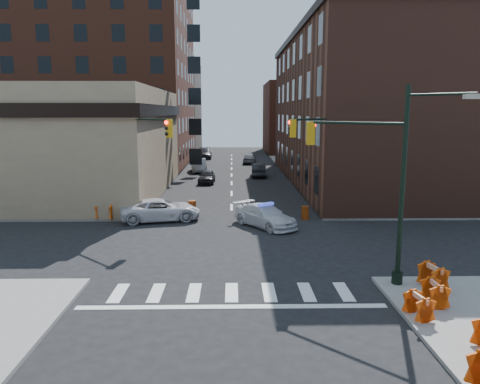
{
  "coord_description": "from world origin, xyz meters",
  "views": [
    {
      "loc": [
        0.02,
        -24.49,
        7.13
      ],
      "look_at": [
        0.53,
        4.06,
        2.2
      ],
      "focal_mm": 35.0,
      "sensor_mm": 36.0,
      "label": 1
    }
  ],
  "objects_px": {
    "pedestrian_a": "(115,204)",
    "barricade_nw_a": "(105,212)",
    "police_car": "(265,216)",
    "pedestrian_b": "(107,200)",
    "pickup": "(161,210)",
    "barricade_se_a": "(433,276)",
    "barrel_bank": "(192,207)",
    "parked_car_wfar": "(199,165)",
    "parked_car_enear": "(259,170)",
    "parked_car_wnear": "(207,177)",
    "barrel_road": "(305,213)"
  },
  "relations": [
    {
      "from": "barrel_bank",
      "to": "barricade_nw_a",
      "type": "relative_size",
      "value": 0.76
    },
    {
      "from": "pedestrian_a",
      "to": "barricade_nw_a",
      "type": "distance_m",
      "value": 0.85
    },
    {
      "from": "barrel_road",
      "to": "police_car",
      "type": "bearing_deg",
      "value": -144.75
    },
    {
      "from": "parked_car_enear",
      "to": "barrel_bank",
      "type": "relative_size",
      "value": 4.41
    },
    {
      "from": "parked_car_enear",
      "to": "barricade_se_a",
      "type": "relative_size",
      "value": 3.52
    },
    {
      "from": "police_car",
      "to": "parked_car_wnear",
      "type": "relative_size",
      "value": 1.2
    },
    {
      "from": "barrel_bank",
      "to": "barricade_se_a",
      "type": "xyz_separation_m",
      "value": [
        10.83,
        -14.41,
        0.12
      ]
    },
    {
      "from": "pickup",
      "to": "barricade_se_a",
      "type": "relative_size",
      "value": 4.26
    },
    {
      "from": "pedestrian_b",
      "to": "barricade_se_a",
      "type": "xyz_separation_m",
      "value": [
        16.69,
        -14.12,
        -0.46
      ]
    },
    {
      "from": "parked_car_wfar",
      "to": "parked_car_enear",
      "type": "relative_size",
      "value": 1.1
    },
    {
      "from": "barricade_se_a",
      "to": "barricade_nw_a",
      "type": "distance_m",
      "value": 20.58
    },
    {
      "from": "police_car",
      "to": "parked_car_enear",
      "type": "height_order",
      "value": "parked_car_enear"
    },
    {
      "from": "pedestrian_b",
      "to": "parked_car_enear",
      "type": "bearing_deg",
      "value": 54.64
    },
    {
      "from": "parked_car_wnear",
      "to": "parked_car_wfar",
      "type": "distance_m",
      "value": 9.0
    },
    {
      "from": "police_car",
      "to": "barricade_nw_a",
      "type": "relative_size",
      "value": 3.64
    },
    {
      "from": "barricade_nw_a",
      "to": "pickup",
      "type": "bearing_deg",
      "value": 10.85
    },
    {
      "from": "police_car",
      "to": "parked_car_wnear",
      "type": "xyz_separation_m",
      "value": [
        -4.6,
        18.11,
        -0.02
      ]
    },
    {
      "from": "pickup",
      "to": "barricade_nw_a",
      "type": "bearing_deg",
      "value": 78.1
    },
    {
      "from": "pedestrian_b",
      "to": "barrel_bank",
      "type": "bearing_deg",
      "value": -1.67
    },
    {
      "from": "police_car",
      "to": "parked_car_wfar",
      "type": "distance_m",
      "value": 27.66
    },
    {
      "from": "parked_car_enear",
      "to": "barrel_road",
      "type": "distance_m",
      "value": 20.86
    },
    {
      "from": "police_car",
      "to": "pedestrian_a",
      "type": "height_order",
      "value": "pedestrian_a"
    },
    {
      "from": "barrel_road",
      "to": "barricade_se_a",
      "type": "relative_size",
      "value": 0.72
    },
    {
      "from": "barricade_nw_a",
      "to": "police_car",
      "type": "bearing_deg",
      "value": 0.01
    },
    {
      "from": "police_car",
      "to": "parked_car_enear",
      "type": "relative_size",
      "value": 1.09
    },
    {
      "from": "barrel_road",
      "to": "parked_car_wfar",
      "type": "bearing_deg",
      "value": 109.45
    },
    {
      "from": "barrel_road",
      "to": "barrel_bank",
      "type": "distance_m",
      "value": 7.85
    },
    {
      "from": "police_car",
      "to": "parked_car_enear",
      "type": "xyz_separation_m",
      "value": [
        0.89,
        22.77,
        0.03
      ]
    },
    {
      "from": "police_car",
      "to": "pedestrian_b",
      "type": "height_order",
      "value": "pedestrian_b"
    },
    {
      "from": "parked_car_enear",
      "to": "barricade_nw_a",
      "type": "xyz_separation_m",
      "value": [
        -11.29,
        -21.07,
        -0.08
      ]
    },
    {
      "from": "parked_car_wnear",
      "to": "barrel_road",
      "type": "bearing_deg",
      "value": -63.63
    },
    {
      "from": "pedestrian_b",
      "to": "parked_car_wnear",
      "type": "bearing_deg",
      "value": 63.01
    },
    {
      "from": "pickup",
      "to": "barricade_se_a",
      "type": "height_order",
      "value": "pickup"
    },
    {
      "from": "barricade_se_a",
      "to": "barrel_road",
      "type": "bearing_deg",
      "value": 2.32
    },
    {
      "from": "pedestrian_a",
      "to": "barricade_se_a",
      "type": "height_order",
      "value": "pedestrian_a"
    },
    {
      "from": "police_car",
      "to": "pickup",
      "type": "bearing_deg",
      "value": 129.16
    },
    {
      "from": "parked_car_wnear",
      "to": "barrel_road",
      "type": "distance_m",
      "value": 17.75
    },
    {
      "from": "parked_car_wnear",
      "to": "pedestrian_a",
      "type": "xyz_separation_m",
      "value": [
        -5.23,
        -15.96,
        0.4
      ]
    },
    {
      "from": "parked_car_wfar",
      "to": "barricade_nw_a",
      "type": "relative_size",
      "value": 3.68
    },
    {
      "from": "parked_car_wnear",
      "to": "barricade_nw_a",
      "type": "distance_m",
      "value": 17.41
    },
    {
      "from": "pedestrian_b",
      "to": "barrel_road",
      "type": "relative_size",
      "value": 2.07
    },
    {
      "from": "parked_car_enear",
      "to": "pedestrian_a",
      "type": "distance_m",
      "value": 23.24
    },
    {
      "from": "parked_car_wnear",
      "to": "barrel_bank",
      "type": "bearing_deg",
      "value": -89.38
    },
    {
      "from": "parked_car_wfar",
      "to": "parked_car_wnear",
      "type": "bearing_deg",
      "value": -87.74
    },
    {
      "from": "parked_car_wfar",
      "to": "barricade_nw_a",
      "type": "bearing_deg",
      "value": -106.58
    },
    {
      "from": "police_car",
      "to": "barrel_bank",
      "type": "relative_size",
      "value": 4.81
    },
    {
      "from": "parked_car_wnear",
      "to": "barrel_bank",
      "type": "relative_size",
      "value": 4.0
    },
    {
      "from": "parked_car_wfar",
      "to": "pedestrian_a",
      "type": "height_order",
      "value": "pedestrian_a"
    },
    {
      "from": "police_car",
      "to": "pedestrian_b",
      "type": "distance_m",
      "value": 11.23
    },
    {
      "from": "pickup",
      "to": "parked_car_enear",
      "type": "relative_size",
      "value": 1.21
    }
  ]
}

